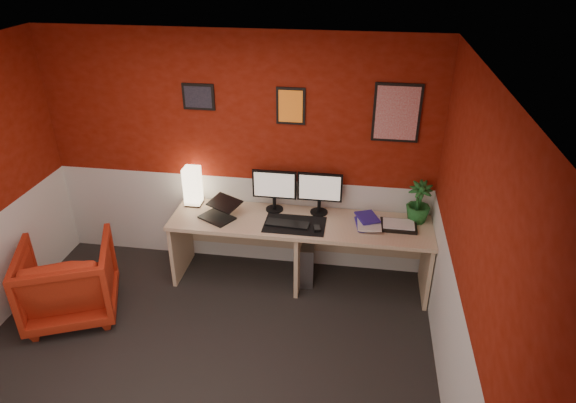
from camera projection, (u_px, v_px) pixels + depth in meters
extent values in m
cube|color=black|center=(195.00, 374.00, 4.20)|extent=(4.00, 3.50, 0.01)
cube|color=white|center=(159.00, 75.00, 3.03)|extent=(4.00, 3.50, 0.01)
cube|color=maroon|center=(238.00, 155.00, 5.14)|extent=(4.00, 0.01, 2.50)
cube|color=maroon|center=(468.00, 274.00, 3.35)|extent=(0.01, 3.50, 2.50)
cube|color=silver|center=(241.00, 219.00, 5.49)|extent=(4.00, 0.01, 1.00)
cube|color=silver|center=(450.00, 357.00, 3.70)|extent=(0.01, 3.50, 1.00)
cube|color=tan|center=(300.00, 252.00, 5.17)|extent=(2.60, 0.65, 0.73)
cube|color=#FFE5B2|center=(193.00, 187.00, 5.22)|extent=(0.16, 0.16, 0.40)
cube|color=black|center=(216.00, 209.00, 4.99)|extent=(0.40, 0.36, 0.22)
cube|color=black|center=(274.00, 185.00, 5.07)|extent=(0.45, 0.06, 0.58)
cube|color=black|center=(320.00, 187.00, 5.01)|extent=(0.45, 0.06, 0.58)
cube|color=black|center=(295.00, 225.00, 4.93)|extent=(0.60, 0.38, 0.01)
cube|color=black|center=(288.00, 224.00, 4.92)|extent=(0.43, 0.17, 0.02)
cube|color=black|center=(317.00, 228.00, 4.83)|extent=(0.08, 0.11, 0.03)
imported|color=#2D1F8F|center=(356.00, 224.00, 4.91)|extent=(0.25, 0.30, 0.03)
imported|color=silver|center=(357.00, 223.00, 4.89)|extent=(0.24, 0.32, 0.02)
imported|color=#2D1F8F|center=(358.00, 219.00, 4.91)|extent=(0.27, 0.30, 0.02)
cube|color=black|center=(398.00, 226.00, 4.89)|extent=(0.35, 0.25, 0.03)
imported|color=#19591E|center=(419.00, 202.00, 4.90)|extent=(0.26, 0.26, 0.42)
cube|color=#99999E|center=(304.00, 258.00, 5.31)|extent=(0.24, 0.47, 0.45)
imported|color=red|center=(69.00, 280.00, 4.73)|extent=(1.06, 1.07, 0.75)
cube|color=black|center=(198.00, 97.00, 4.90)|extent=(0.32, 0.02, 0.26)
cube|color=orange|center=(291.00, 106.00, 4.80)|extent=(0.28, 0.02, 0.36)
cube|color=red|center=(397.00, 113.00, 4.68)|extent=(0.44, 0.02, 0.56)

